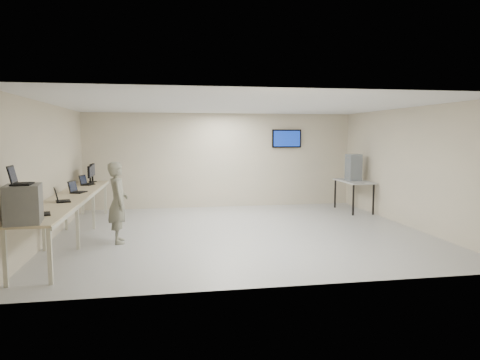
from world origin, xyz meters
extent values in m
cube|color=#B8B8B8|center=(0.00, 0.00, 0.00)|extent=(8.00, 7.00, 0.01)
cube|color=silver|center=(0.00, 0.00, 2.80)|extent=(8.00, 7.00, 0.01)
cube|color=beige|center=(0.00, 3.50, 1.40)|extent=(8.00, 0.01, 2.80)
cube|color=beige|center=(0.00, -3.50, 1.40)|extent=(8.00, 0.01, 2.80)
cube|color=beige|center=(-4.00, 0.00, 1.40)|extent=(0.01, 7.00, 2.80)
cube|color=beige|center=(4.00, 0.00, 1.40)|extent=(0.01, 7.00, 2.80)
cube|color=black|center=(2.00, 3.48, 2.05)|extent=(0.15, 0.04, 0.15)
cube|color=black|center=(2.00, 3.44, 2.05)|extent=(0.90, 0.06, 0.55)
cube|color=navy|center=(2.00, 3.40, 2.05)|extent=(0.82, 0.01, 0.47)
cube|color=#C6B482|center=(-3.60, 0.00, 0.88)|extent=(0.75, 6.00, 0.04)
cube|color=beige|center=(-3.23, 0.00, 0.85)|extent=(0.02, 6.00, 0.06)
cube|color=beige|center=(-3.90, -2.85, 0.43)|extent=(0.06, 0.06, 0.86)
cube|color=beige|center=(-3.30, -2.85, 0.43)|extent=(0.06, 0.06, 0.86)
cube|color=beige|center=(-3.90, -0.90, 0.43)|extent=(0.06, 0.06, 0.86)
cube|color=beige|center=(-3.30, -0.90, 0.43)|extent=(0.06, 0.06, 0.86)
cube|color=beige|center=(-3.90, 0.90, 0.43)|extent=(0.06, 0.06, 0.86)
cube|color=beige|center=(-3.30, 0.90, 0.43)|extent=(0.06, 0.06, 0.86)
cube|color=beige|center=(-3.90, 2.85, 0.43)|extent=(0.06, 0.06, 0.86)
cube|color=beige|center=(-3.30, 2.85, 0.43)|extent=(0.06, 0.06, 0.86)
cube|color=slate|center=(-3.65, -2.75, 1.18)|extent=(0.54, 0.60, 0.55)
cube|color=black|center=(-3.65, -2.75, 1.46)|extent=(0.28, 0.37, 0.02)
cube|color=black|center=(-3.78, -2.75, 1.60)|extent=(0.09, 0.34, 0.25)
cube|color=black|center=(-3.76, -2.75, 1.60)|extent=(0.07, 0.30, 0.21)
cube|color=black|center=(-3.59, -2.11, 0.91)|extent=(0.33, 0.39, 0.02)
cube|color=black|center=(-3.71, -2.11, 1.04)|extent=(0.15, 0.33, 0.24)
cube|color=black|center=(-3.69, -2.11, 1.04)|extent=(0.12, 0.28, 0.20)
cube|color=black|center=(-3.56, -0.77, 0.91)|extent=(0.34, 0.40, 0.02)
cube|color=black|center=(-3.69, -0.77, 1.05)|extent=(0.16, 0.33, 0.25)
cube|color=black|center=(-3.67, -0.77, 1.05)|extent=(0.13, 0.29, 0.21)
cube|color=black|center=(-3.53, 0.52, 0.91)|extent=(0.34, 0.40, 0.02)
cube|color=black|center=(-3.65, 0.52, 1.04)|extent=(0.16, 0.33, 0.24)
cube|color=black|center=(-3.64, 0.52, 1.04)|extent=(0.13, 0.28, 0.20)
cube|color=black|center=(-3.59, 2.00, 0.91)|extent=(0.33, 0.39, 0.02)
cube|color=black|center=(-3.71, 2.00, 1.04)|extent=(0.16, 0.31, 0.23)
cube|color=black|center=(-3.70, 2.00, 1.04)|extent=(0.13, 0.27, 0.19)
cylinder|color=black|center=(-3.60, 2.40, 0.91)|extent=(0.21, 0.21, 0.02)
cube|color=black|center=(-3.60, 2.40, 1.00)|extent=(0.04, 0.03, 0.17)
cube|color=black|center=(-3.60, 2.40, 1.21)|extent=(0.05, 0.47, 0.31)
cube|color=black|center=(-3.57, 2.40, 1.21)|extent=(0.00, 0.42, 0.27)
cylinder|color=black|center=(-3.60, 2.75, 0.91)|extent=(0.22, 0.22, 0.02)
cube|color=black|center=(-3.60, 2.75, 1.00)|extent=(0.04, 0.03, 0.18)
cube|color=black|center=(-3.60, 2.75, 1.22)|extent=(0.05, 0.49, 0.33)
cube|color=black|center=(-3.57, 2.75, 1.22)|extent=(0.00, 0.45, 0.28)
imported|color=#5F6353|center=(-2.59, -0.49, 0.82)|extent=(0.49, 0.65, 1.63)
cube|color=#A0A0A0|center=(3.60, 2.09, 0.85)|extent=(0.68, 1.46, 0.04)
cube|color=black|center=(3.31, 1.47, 0.42)|extent=(0.04, 0.04, 0.83)
cube|color=black|center=(3.31, 2.72, 0.42)|extent=(0.04, 0.04, 0.83)
cube|color=black|center=(3.89, 1.47, 0.42)|extent=(0.04, 0.04, 0.83)
cube|color=black|center=(3.89, 2.72, 0.42)|extent=(0.04, 0.04, 0.83)
cube|color=slate|center=(3.58, 2.09, 0.97)|extent=(0.35, 0.39, 0.19)
cube|color=slate|center=(3.58, 2.09, 1.15)|extent=(0.35, 0.39, 0.19)
cube|color=slate|center=(3.58, 2.09, 1.34)|extent=(0.35, 0.39, 0.19)
cube|color=slate|center=(3.58, 2.09, 1.53)|extent=(0.35, 0.39, 0.19)
camera|label=1|loc=(-1.62, -9.22, 2.15)|focal=32.00mm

